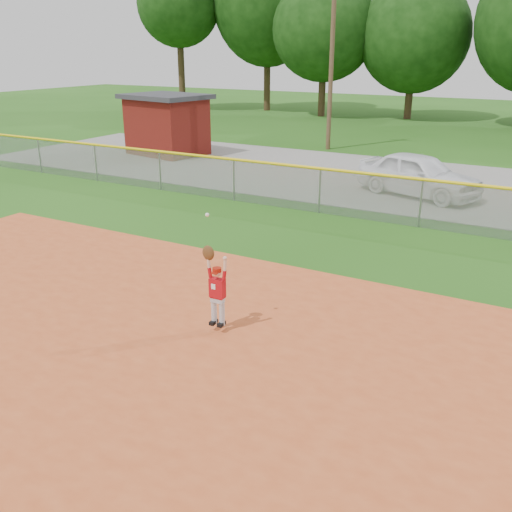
% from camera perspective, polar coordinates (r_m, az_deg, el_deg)
% --- Properties ---
extents(ground, '(120.00, 120.00, 0.00)m').
position_cam_1_polar(ground, '(9.65, 0.75, -12.64)').
color(ground, '#215313').
rests_on(ground, ground).
extents(clay_infield, '(24.00, 16.00, 0.04)m').
position_cam_1_polar(clay_infield, '(7.69, -10.95, -22.90)').
color(clay_infield, '#BE4C22').
rests_on(clay_infield, ground).
extents(parking_strip, '(44.00, 10.00, 0.03)m').
position_cam_1_polar(parking_strip, '(24.03, 19.47, 6.47)').
color(parking_strip, slate).
rests_on(parking_strip, ground).
extents(car_white_a, '(4.98, 3.20, 1.58)m').
position_cam_1_polar(car_white_a, '(22.05, 15.97, 7.84)').
color(car_white_a, white).
rests_on(car_white_a, parking_strip).
extents(utility_shed, '(4.53, 3.80, 3.03)m').
position_cam_1_polar(utility_shed, '(30.17, -8.90, 12.90)').
color(utility_shed, '#53110B').
rests_on(utility_shed, ground).
extents(outfield_fence, '(40.06, 0.10, 1.55)m').
position_cam_1_polar(outfield_fence, '(18.10, 16.18, 5.45)').
color(outfield_fence, gray).
rests_on(outfield_fence, ground).
extents(ballplayer, '(0.52, 0.23, 2.22)m').
position_cam_1_polar(ballplayer, '(10.86, -4.02, -3.06)').
color(ballplayer, silver).
rests_on(ballplayer, ground).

